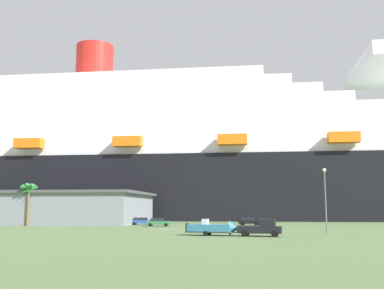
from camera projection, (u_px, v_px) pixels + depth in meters
ground_plane at (203, 224)px, 104.95m from camera, size 600.00×600.00×0.00m
cruise_ship at (181, 163)px, 141.47m from camera, size 251.23×50.58×62.40m
terminal_building at (46, 208)px, 105.64m from camera, size 49.02×32.76×7.27m
pickup_truck at (261, 228)px, 57.61m from camera, size 5.72×2.57×2.20m
small_boat_on_trailer at (215, 228)px, 59.17m from camera, size 7.98×2.45×2.15m
palm_tree at (29, 193)px, 91.76m from camera, size 3.74×3.66×8.62m
street_lamp at (325, 192)px, 66.21m from camera, size 0.56×0.56×9.43m
parked_car_green_wagon at (158, 222)px, 89.23m from camera, size 4.90×2.77×1.58m
parked_car_black_coupe at (249, 221)px, 94.87m from camera, size 4.57×2.31×1.58m
parked_car_blue_suv at (142, 221)px, 96.80m from camera, size 4.87×2.71×1.58m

